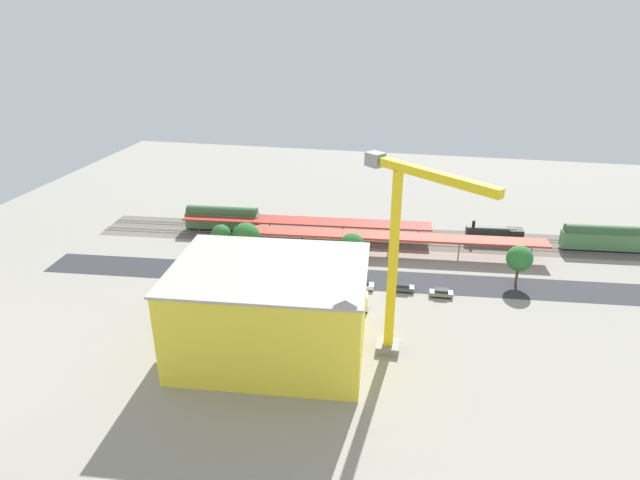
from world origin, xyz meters
TOP-DOWN VIEW (x-y plane):
  - ground_plane at (0.00, 0.00)m, footprint 202.38×202.38m
  - rail_bed at (0.00, -19.69)m, footprint 127.12×22.95m
  - street_asphalt at (0.00, 2.32)m, footprint 126.80×18.89m
  - track_rails at (0.00, -19.69)m, footprint 126.11×16.55m
  - platform_canopy_near at (-6.42, -11.34)m, footprint 67.31×9.81m
  - platform_canopy_far at (13.66, -17.38)m, footprint 58.67×9.89m
  - locomotive at (-30.37, -22.22)m, footprint 14.39×3.90m
  - passenger_coach at (-53.34, -22.23)m, footprint 18.80×4.37m
  - freight_coach_far at (34.35, -17.15)m, footprint 18.13×4.36m
  - parked_car_0 at (-17.69, 6.03)m, footprint 4.39×1.96m
  - parked_car_1 at (-10.46, 5.33)m, footprint 4.43×2.02m
  - parked_car_2 at (-2.90, 5.99)m, footprint 4.27×2.09m
  - parked_car_3 at (4.92, 5.66)m, footprint 4.77×2.32m
  - parked_car_4 at (11.96, 6.39)m, footprint 4.44×2.22m
  - parked_car_5 at (19.73, 6.20)m, footprint 4.36×2.08m
  - parked_car_6 at (27.01, 5.29)m, footprint 4.81×2.21m
  - parked_car_7 at (34.01, 5.65)m, footprint 4.15×2.22m
  - construction_building at (8.61, 29.21)m, footprint 29.99×23.10m
  - construction_roof_slab at (8.61, 29.21)m, footprint 30.63×23.74m
  - tower_crane at (-10.26, 25.93)m, footprint 17.97×14.74m
  - box_truck_0 at (0.98, 14.11)m, footprint 8.56×2.56m
  - box_truck_1 at (0.15, 14.46)m, footprint 10.31×3.63m
  - street_tree_0 at (0.66, -3.17)m, footprint 5.38×5.38m
  - street_tree_1 at (28.98, -2.61)m, footprint 4.23×4.23m
  - street_tree_2 at (23.75, -3.62)m, footprint 6.14×6.14m
  - street_tree_3 at (-32.11, -1.90)m, footprint 5.04×5.04m
  - traffic_light at (11.05, -2.12)m, footprint 0.50×0.36m

SIDE VIEW (x-z plane):
  - ground_plane at x=0.00m, z-range 0.00..0.00m
  - rail_bed at x=0.00m, z-range 0.00..0.01m
  - street_asphalt at x=0.00m, z-range 0.00..0.01m
  - track_rails at x=0.00m, z-range 0.12..0.24m
  - parked_car_0 at x=-17.69m, z-range -0.08..1.46m
  - parked_car_1 at x=-10.46m, z-range -0.09..1.52m
  - parked_car_4 at x=11.96m, z-range -0.08..1.52m
  - parked_car_6 at x=27.01m, z-range -0.10..1.57m
  - parked_car_3 at x=4.92m, z-range -0.10..1.62m
  - parked_car_2 at x=-2.90m, z-range -0.10..1.64m
  - parked_car_5 at x=19.73m, z-range -0.10..1.66m
  - parked_car_7 at x=34.01m, z-range -0.10..1.66m
  - box_truck_1 at x=0.15m, z-range -0.03..3.33m
  - box_truck_0 at x=0.98m, z-range -0.04..3.58m
  - locomotive at x=-30.37m, z-range -0.76..4.46m
  - freight_coach_far at x=34.35m, z-range 0.16..6.17m
  - passenger_coach at x=-53.34m, z-range 0.16..6.22m
  - platform_canopy_far at x=13.66m, z-range 1.78..5.77m
  - platform_canopy_near at x=-6.42m, z-range 1.94..6.31m
  - traffic_light at x=11.05m, z-range 1.05..7.36m
  - street_tree_2 at x=23.75m, z-range 0.82..8.62m
  - street_tree_0 at x=0.66m, z-range 1.04..8.51m
  - street_tree_1 at x=28.98m, z-range 1.55..8.94m
  - street_tree_3 at x=-32.11m, z-range 1.51..9.62m
  - construction_building at x=8.61m, z-range 0.00..14.43m
  - construction_roof_slab at x=8.61m, z-range 14.43..14.83m
  - tower_crane at x=-10.26m, z-range 2.34..33.42m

